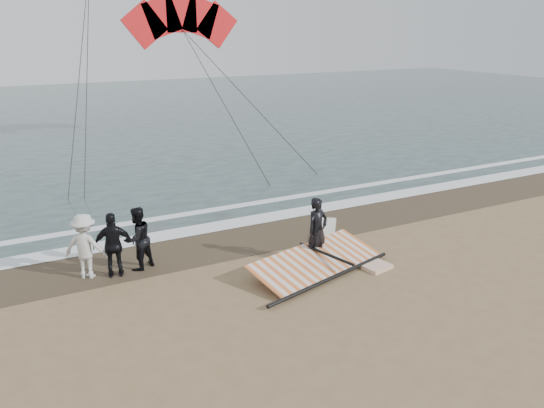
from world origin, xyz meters
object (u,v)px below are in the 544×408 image
Objects in this scene: man_main at (317,230)px; board_white at (350,255)px; sail_rig at (312,263)px; board_cream at (324,232)px.

man_main is 0.71× the size of board_white.
board_white is 0.60× the size of sail_rig.
board_cream is (0.33, 1.93, -0.00)m from board_white.
sail_rig is at bearing -146.31° from man_main.
sail_rig reaches higher than board_cream.
sail_rig is (-1.81, -2.16, 0.14)m from board_cream.
man_main is 0.43× the size of sail_rig.
board_cream is (1.40, 1.74, -0.92)m from man_main.
sail_rig is at bearing 178.63° from board_white.
man_main is 1.42m from board_white.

